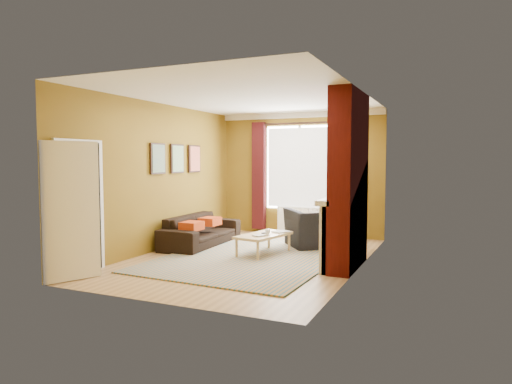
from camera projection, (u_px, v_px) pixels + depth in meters
ground at (250, 258)px, 8.02m from camera, size 5.50×5.50×0.00m
room_walls at (290, 179)px, 7.92m from camera, size 3.82×5.54×2.83m
striped_rug at (253, 257)px, 8.08m from camera, size 3.00×4.06×0.02m
sofa at (201, 230)px, 9.23m from camera, size 0.88×2.11×0.61m
armchair at (319, 228)px, 8.99m from camera, size 1.54×1.52×0.76m
coffee_table at (264, 236)px, 8.29m from camera, size 0.78×1.23×0.38m
wicker_stool at (297, 228)px, 10.18m from camera, size 0.37×0.37×0.41m
floor_lamp at (356, 187)px, 9.51m from camera, size 0.25×0.25×1.47m
book_a at (256, 235)px, 8.12m from camera, size 0.24×0.27×0.02m
book_b at (277, 231)px, 8.56m from camera, size 0.32×0.36×0.02m
mug at (268, 232)px, 8.15m from camera, size 0.12×0.12×0.10m
tv_remote at (264, 233)px, 8.34m from camera, size 0.07×0.16×0.02m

